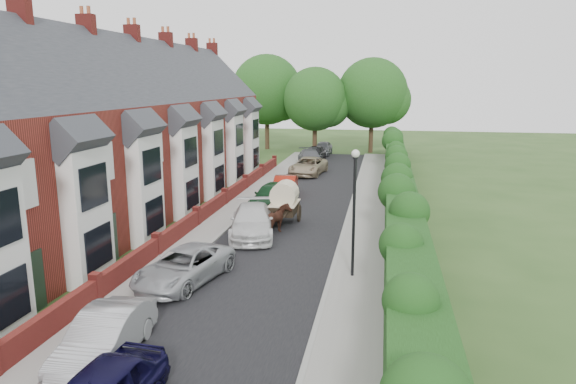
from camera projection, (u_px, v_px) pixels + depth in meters
The scene contains 24 objects.
ground at pixel (243, 315), 17.21m from camera, with size 140.00×140.00×0.00m, color #2D4C1E.
road at pixel (288, 226), 27.87m from camera, with size 6.00×58.00×0.02m, color black.
pavement_hedge_side at pixel (364, 229), 27.12m from camera, with size 2.20×58.00×0.12m, color gray.
pavement_house_side at pixel (220, 221), 28.56m from camera, with size 1.70×58.00×0.12m, color gray.
kerb_hedge_side at pixel (345, 228), 27.31m from camera, with size 0.18×58.00×0.13m, color #989893.
kerb_house_side at pixel (234, 222), 28.41m from camera, with size 0.18×58.00×0.13m, color #989893.
hedge at pixel (400, 202), 26.48m from camera, with size 2.10×58.00×2.85m.
terrace_row at pixel (97, 142), 27.83m from camera, with size 9.05×40.50×11.50m.
garden_wall_row at pixel (197, 218), 27.69m from camera, with size 0.35×40.35×1.10m.
lamppost at pixel (354, 198), 19.75m from camera, with size 0.32×0.32×5.16m.
tree_far_left at pixel (318, 101), 55.01m from camera, with size 7.14×6.80×9.29m.
tree_far_right at pixel (376, 95), 55.72m from camera, with size 7.98×7.60×10.31m.
tree_far_back at pixel (270, 92), 58.78m from camera, with size 8.40×8.00×10.82m.
car_silver_a at pixel (105, 337), 14.28m from camera, with size 1.48×4.25×1.40m, color #A8A8AC.
car_silver_b at pixel (184, 266), 19.88m from camera, with size 2.20×4.77×1.33m, color #A4A6AB.
car_white at pixel (252, 221), 25.96m from camera, with size 2.12×5.22×1.52m, color silver.
car_green at pixel (272, 195), 31.66m from camera, with size 1.90×4.72×1.61m, color #103619.
car_red at pixel (285, 187), 34.94m from camera, with size 1.46×4.20×1.38m, color #9D1F11.
car_beige at pixel (308, 166), 43.27m from camera, with size 2.41×5.23×1.45m, color tan.
car_grey at pixel (310, 158), 48.00m from camera, with size 2.07×5.08×1.47m, color #525459.
car_black at pixel (315, 153), 51.11m from camera, with size 1.75×4.34×1.48m, color black.
horse at pixel (278, 220), 26.26m from camera, with size 0.81×1.78×1.50m, color #462419.
horse_cart at pixel (285, 200), 27.97m from camera, with size 1.50×3.32×2.39m.
car_extra_far at pixel (323, 148), 55.18m from camera, with size 1.70×4.23×1.44m, color #5C5E64.
Camera 1 is at (4.44, -15.41, 7.64)m, focal length 32.00 mm.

